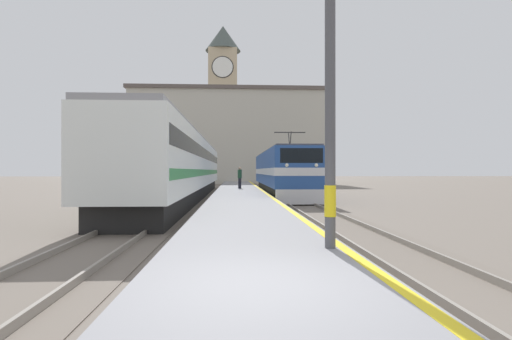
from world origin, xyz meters
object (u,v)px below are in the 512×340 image
locomotive_train (282,172)px  passenger_train (186,167)px  person_on_platform (240,177)px  catenary_mast (334,11)px  clock_tower (223,98)px

locomotive_train → passenger_train: (-6.92, -2.63, 0.42)m
passenger_train → person_on_platform: bearing=56.3°
passenger_train → person_on_platform: 6.86m
passenger_train → catenary_mast: bearing=-75.3°
catenary_mast → person_on_platform: catenary_mast is taller
locomotive_train → catenary_mast: catenary_mast is taller
catenary_mast → locomotive_train: bearing=85.7°
locomotive_train → clock_tower: clock_tower is taller
locomotive_train → person_on_platform: locomotive_train is taller
locomotive_train → person_on_platform: 4.39m
passenger_train → locomotive_train: bearing=20.8°
passenger_train → catenary_mast: 20.88m
passenger_train → clock_tower: 45.25m
passenger_train → catenary_mast: catenary_mast is taller
passenger_train → person_on_platform: (3.78, 5.67, -0.82)m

